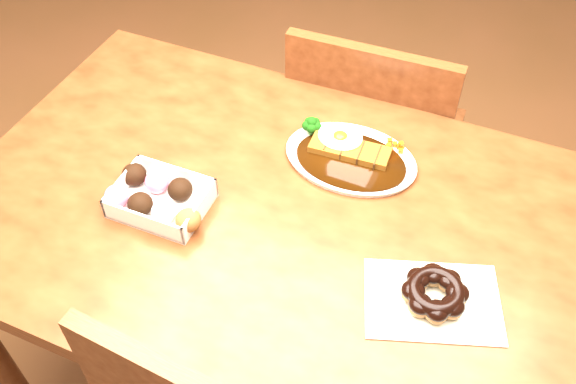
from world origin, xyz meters
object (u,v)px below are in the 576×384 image
at_px(katsu_curry_plate, 349,154).
at_px(table, 266,240).
at_px(pon_de_ring, 435,294).
at_px(donut_box, 158,198).
at_px(chair_far, 373,145).

bearing_deg(katsu_curry_plate, table, -118.19).
xyz_separation_m(katsu_curry_plate, pon_de_ring, (0.25, -0.27, 0.01)).
relative_size(table, donut_box, 5.92).
relative_size(chair_far, pon_de_ring, 3.22).
bearing_deg(katsu_curry_plate, donut_box, -137.47).
relative_size(katsu_curry_plate, donut_box, 1.33).
xyz_separation_m(table, katsu_curry_plate, (0.10, 0.19, 0.11)).
distance_m(katsu_curry_plate, donut_box, 0.39).
bearing_deg(chair_far, donut_box, 65.21).
bearing_deg(donut_box, katsu_curry_plate, 42.53).
relative_size(table, pon_de_ring, 4.45).
xyz_separation_m(chair_far, pon_de_ring, (0.28, -0.61, 0.29)).
relative_size(chair_far, katsu_curry_plate, 3.21).
height_order(table, pon_de_ring, pon_de_ring).
height_order(katsu_curry_plate, pon_de_ring, katsu_curry_plate).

